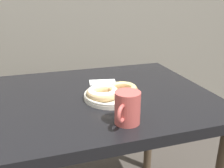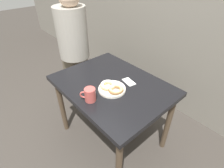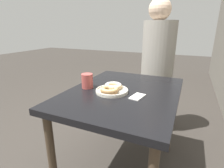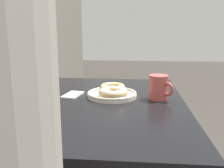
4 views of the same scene
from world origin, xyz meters
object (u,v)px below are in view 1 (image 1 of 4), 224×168
object	(u,v)px
donut_plate	(112,93)
napkin	(103,82)
coffee_mug	(127,108)
dining_table	(93,113)

from	to	relation	value
donut_plate	napkin	world-z (taller)	donut_plate
donut_plate	coffee_mug	xyz separation A→B (m)	(-0.01, -0.20, 0.03)
dining_table	donut_plate	distance (m)	0.14
dining_table	napkin	xyz separation A→B (m)	(0.08, 0.12, 0.09)
donut_plate	coffee_mug	distance (m)	0.21
donut_plate	napkin	distance (m)	0.19
napkin	coffee_mug	bearing A→B (deg)	-93.85
donut_plate	dining_table	bearing A→B (deg)	137.31
coffee_mug	napkin	bearing A→B (deg)	86.15
napkin	dining_table	bearing A→B (deg)	-122.26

